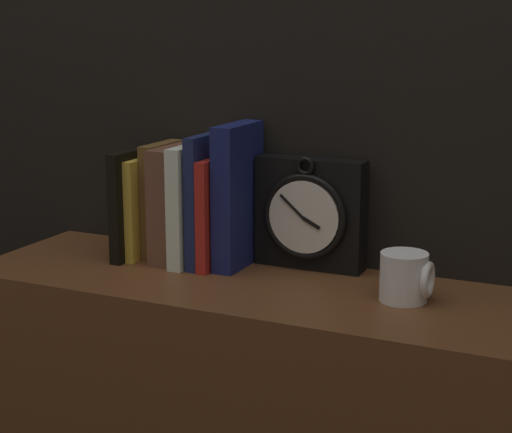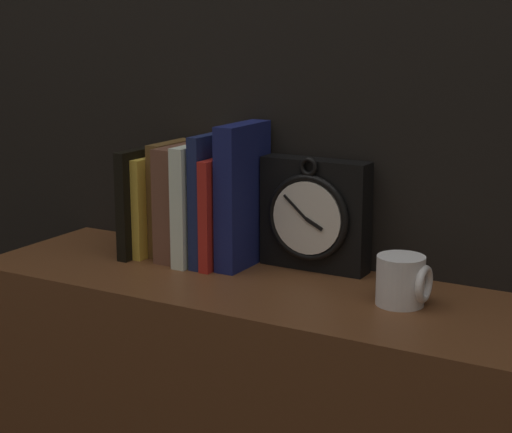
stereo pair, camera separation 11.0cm
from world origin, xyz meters
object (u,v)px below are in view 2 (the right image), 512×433
at_px(clock, 314,215).
at_px(mug, 402,281).
at_px(book_slot0_black, 147,200).
at_px(book_slot2_brown, 172,198).
at_px(book_slot7_navy, 243,196).
at_px(book_slot1_yellow, 158,204).
at_px(book_slot4_white, 200,203).
at_px(book_slot5_navy, 215,198).
at_px(book_slot3_brown, 184,201).
at_px(book_slot6_red, 225,211).

bearing_deg(clock, mug, -27.37).
bearing_deg(book_slot0_black, book_slot2_brown, 27.44).
bearing_deg(book_slot7_navy, clock, 18.06).
bearing_deg(book_slot2_brown, book_slot0_black, -152.56).
xyz_separation_m(book_slot7_navy, mug, (0.32, -0.07, -0.09)).
height_order(book_slot1_yellow, book_slot7_navy, book_slot7_navy).
bearing_deg(book_slot4_white, clock, 13.54).
relative_size(book_slot5_navy, mug, 2.89).
xyz_separation_m(book_slot3_brown, mug, (0.44, -0.06, -0.06)).
height_order(book_slot0_black, book_slot2_brown, book_slot2_brown).
height_order(book_slot3_brown, book_slot7_navy, book_slot7_navy).
distance_m(clock, book_slot4_white, 0.21).
bearing_deg(book_slot4_white, book_slot1_yellow, 176.53).
bearing_deg(book_slot2_brown, book_slot6_red, -6.92).
distance_m(clock, mug, 0.23).
xyz_separation_m(book_slot5_navy, book_slot7_navy, (0.05, 0.01, 0.01)).
relative_size(book_slot6_red, mug, 2.41).
xyz_separation_m(book_slot5_navy, mug, (0.37, -0.06, -0.08)).
distance_m(book_slot0_black, book_slot6_red, 0.17).
relative_size(book_slot2_brown, book_slot6_red, 1.07).
distance_m(clock, book_slot6_red, 0.16).
bearing_deg(mug, book_slot4_white, 172.10).
relative_size(book_slot1_yellow, book_slot2_brown, 0.88).
distance_m(book_slot2_brown, mug, 0.48).
bearing_deg(book_slot1_yellow, book_slot4_white, -3.47).
height_order(book_slot5_navy, book_slot7_navy, book_slot7_navy).
distance_m(book_slot0_black, mug, 0.52).
relative_size(book_slot2_brown, book_slot7_navy, 0.82).
relative_size(book_slot3_brown, book_slot5_navy, 0.89).
relative_size(clock, book_slot0_black, 1.02).
bearing_deg(book_slot0_black, clock, 9.33).
bearing_deg(book_slot3_brown, clock, 10.03).
bearing_deg(book_slot7_navy, book_slot0_black, -176.15).
height_order(book_slot0_black, book_slot3_brown, book_slot3_brown).
bearing_deg(book_slot3_brown, book_slot2_brown, 161.80).
height_order(book_slot0_black, book_slot6_red, book_slot0_black).
distance_m(book_slot4_white, mug, 0.41).
distance_m(book_slot5_navy, book_slot6_red, 0.03).
distance_m(book_slot4_white, book_slot5_navy, 0.03).
bearing_deg(book_slot1_yellow, book_slot7_navy, 1.18).
height_order(book_slot0_black, book_slot5_navy, book_slot5_navy).
bearing_deg(book_slot1_yellow, mug, -7.05).
bearing_deg(book_slot7_navy, book_slot3_brown, -178.27).
bearing_deg(book_slot3_brown, book_slot0_black, -172.85).
distance_m(book_slot0_black, book_slot3_brown, 0.08).
bearing_deg(book_slot2_brown, book_slot5_navy, -7.50).
height_order(book_slot1_yellow, mug, book_slot1_yellow).
bearing_deg(mug, book_slot2_brown, 171.23).
bearing_deg(book_slot4_white, book_slot6_red, 2.87).
distance_m(book_slot2_brown, book_slot5_navy, 0.10).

